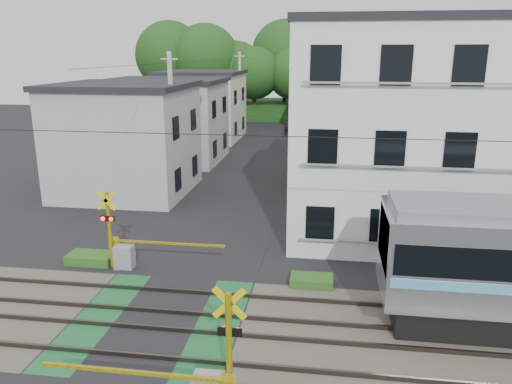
% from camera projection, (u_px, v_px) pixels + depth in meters
% --- Properties ---
extents(ground, '(120.00, 120.00, 0.00)m').
position_uv_depth(ground, '(157.00, 321.00, 15.27)').
color(ground, black).
extents(track_bed, '(120.00, 120.00, 0.14)m').
position_uv_depth(track_bed, '(157.00, 320.00, 15.26)').
color(track_bed, '#47423A').
rests_on(track_bed, ground).
extents(crossing_signal_far, '(4.74, 0.65, 3.09)m').
position_uv_depth(crossing_signal_far, '(122.00, 250.00, 18.91)').
color(crossing_signal_far, yellow).
rests_on(crossing_signal_far, ground).
extents(apartment_block, '(10.20, 8.36, 9.30)m').
position_uv_depth(apartment_block, '(409.00, 130.00, 21.88)').
color(apartment_block, white).
rests_on(apartment_block, ground).
extents(houses_row, '(22.07, 31.35, 6.80)m').
position_uv_depth(houses_row, '(268.00, 114.00, 39.05)').
color(houses_row, '#9EA1A3').
rests_on(houses_row, ground).
extents(tree_hill, '(40.00, 13.44, 11.86)m').
position_uv_depth(tree_hill, '(283.00, 71.00, 59.26)').
color(tree_hill, '#1D4416').
rests_on(tree_hill, ground).
extents(catenary, '(60.00, 5.04, 7.00)m').
position_uv_depth(catenary, '(363.00, 215.00, 13.47)').
color(catenary, '#2D2D33').
rests_on(catenary, ground).
extents(utility_poles, '(7.90, 42.00, 8.00)m').
position_uv_depth(utility_poles, '(245.00, 107.00, 36.23)').
color(utility_poles, '#A5A5A0').
rests_on(utility_poles, ground).
extents(pedestrian, '(0.65, 0.44, 1.76)m').
position_uv_depth(pedestrian, '(287.00, 127.00, 49.03)').
color(pedestrian, black).
rests_on(pedestrian, ground).
extents(weed_patches, '(10.25, 8.80, 0.40)m').
position_uv_depth(weed_patches, '(212.00, 322.00, 14.89)').
color(weed_patches, '#2D5E1E').
rests_on(weed_patches, ground).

